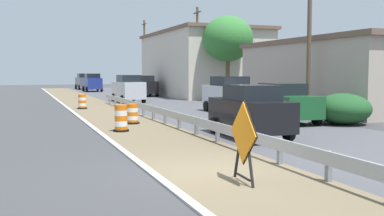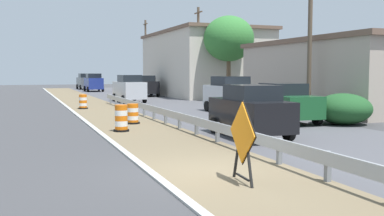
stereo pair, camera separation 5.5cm
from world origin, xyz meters
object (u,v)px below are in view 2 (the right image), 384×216
(car_lead_far_lane, at_px, (250,111))
(utility_pole_far, at_px, (146,54))
(car_mid_far_lane, at_px, (231,95))
(utility_pole_near, at_px, (310,38))
(traffic_barrel_nearest, at_px, (256,128))
(warning_sign_diamond, at_px, (242,137))
(car_distant_b, at_px, (85,81))
(utility_pole_mid, at_px, (198,51))
(traffic_barrel_far, at_px, (83,102))
(car_lead_near_lane, at_px, (94,82))
(car_trailing_far_lane, at_px, (129,88))
(traffic_barrel_mid, at_px, (133,115))
(car_trailing_near_lane, at_px, (146,86))
(car_distant_a, at_px, (284,103))
(traffic_barrel_close, at_px, (121,119))

(car_lead_far_lane, height_order, utility_pole_far, utility_pole_far)
(car_mid_far_lane, relative_size, utility_pole_near, 0.52)
(car_lead_far_lane, bearing_deg, traffic_barrel_nearest, 163.54)
(warning_sign_diamond, distance_m, car_distant_b, 56.08)
(car_lead_far_lane, xyz_separation_m, utility_pole_mid, (7.66, 24.77, 3.43))
(traffic_barrel_nearest, height_order, car_distant_b, car_distant_b)
(warning_sign_diamond, relative_size, car_lead_far_lane, 0.44)
(traffic_barrel_far, xyz_separation_m, utility_pole_near, (11.02, -9.57, 3.89))
(car_lead_near_lane, height_order, car_trailing_far_lane, car_lead_near_lane)
(traffic_barrel_far, relative_size, car_trailing_far_lane, 0.20)
(traffic_barrel_mid, height_order, car_distant_b, car_distant_b)
(car_trailing_near_lane, xyz_separation_m, car_trailing_far_lane, (-3.54, -7.96, 0.06))
(car_distant_b, bearing_deg, car_distant_a, -177.26)
(car_mid_far_lane, relative_size, utility_pole_mid, 0.51)
(car_trailing_far_lane, bearing_deg, utility_pole_mid, -65.36)
(traffic_barrel_far, bearing_deg, utility_pole_near, -40.99)
(utility_pole_far, bearing_deg, traffic_barrel_nearest, -99.74)
(car_lead_far_lane, bearing_deg, utility_pole_near, -47.49)
(car_lead_near_lane, relative_size, utility_pole_near, 0.50)
(traffic_barrel_close, distance_m, car_distant_a, 8.06)
(car_lead_near_lane, xyz_separation_m, utility_pole_mid, (7.32, -17.32, 3.30))
(car_trailing_far_lane, height_order, utility_pole_near, utility_pole_near)
(traffic_barrel_close, distance_m, car_lead_near_lane, 39.07)
(car_distant_a, bearing_deg, warning_sign_diamond, -35.46)
(warning_sign_diamond, xyz_separation_m, car_distant_a, (7.30, 9.82, -0.07))
(traffic_barrel_nearest, height_order, car_lead_near_lane, car_lead_near_lane)
(car_trailing_near_lane, bearing_deg, traffic_barrel_far, -28.81)
(traffic_barrel_mid, relative_size, car_distant_b, 0.20)
(traffic_barrel_close, height_order, car_lead_far_lane, car_lead_far_lane)
(utility_pole_near, bearing_deg, car_mid_far_lane, 129.05)
(car_lead_far_lane, height_order, car_distant_b, car_distant_b)
(warning_sign_diamond, bearing_deg, traffic_barrel_close, -81.02)
(car_distant_a, bearing_deg, traffic_barrel_nearest, -39.87)
(car_trailing_near_lane, bearing_deg, traffic_barrel_close, -15.60)
(utility_pole_near, bearing_deg, traffic_barrel_far, 139.01)
(warning_sign_diamond, distance_m, car_lead_near_lane, 48.39)
(traffic_barrel_far, height_order, utility_pole_far, utility_pole_far)
(car_lead_near_lane, relative_size, car_lead_far_lane, 1.00)
(car_distant_a, relative_size, utility_pole_near, 0.49)
(warning_sign_diamond, relative_size, car_distant_b, 0.38)
(car_trailing_near_lane, bearing_deg, car_distant_b, -169.31)
(warning_sign_diamond, relative_size, traffic_barrel_nearest, 1.71)
(car_lead_far_lane, xyz_separation_m, car_mid_far_lane, (3.78, 9.49, 0.11))
(car_lead_near_lane, height_order, car_mid_far_lane, car_lead_near_lane)
(car_trailing_far_lane, bearing_deg, car_lead_near_lane, -2.12)
(warning_sign_diamond, relative_size, car_trailing_near_lane, 0.44)
(warning_sign_diamond, distance_m, utility_pole_near, 16.10)
(utility_pole_mid, distance_m, utility_pole_far, 16.52)
(car_mid_far_lane, bearing_deg, traffic_barrel_close, -54.23)
(traffic_barrel_nearest, distance_m, traffic_barrel_far, 17.01)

